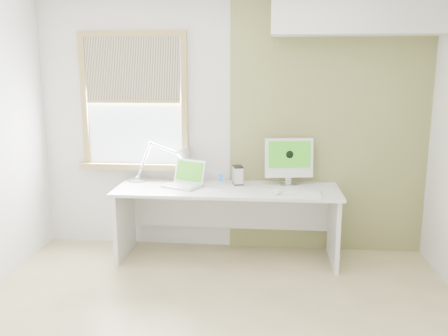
# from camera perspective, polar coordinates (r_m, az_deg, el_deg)

# --- Properties ---
(room) EXTENTS (4.04, 3.54, 2.64)m
(room) POSITION_cam_1_polar(r_m,az_deg,el_deg) (3.21, -1.72, 1.47)
(room) COLOR tan
(room) RESTS_ON ground
(accent_wall) EXTENTS (2.00, 0.02, 2.60)m
(accent_wall) POSITION_cam_1_polar(r_m,az_deg,el_deg) (4.95, 12.40, 4.80)
(accent_wall) COLOR olive
(accent_wall) RESTS_ON room
(soffit) EXTENTS (1.60, 0.40, 0.42)m
(soffit) POSITION_cam_1_polar(r_m,az_deg,el_deg) (4.81, 15.73, 17.59)
(soffit) COLOR white
(soffit) RESTS_ON room
(window) EXTENTS (1.20, 0.14, 1.42)m
(window) POSITION_cam_1_polar(r_m,az_deg,el_deg) (5.06, -10.75, 7.79)
(window) COLOR olive
(window) RESTS_ON room
(desk) EXTENTS (2.20, 0.70, 0.73)m
(desk) POSITION_cam_1_polar(r_m,az_deg,el_deg) (4.79, 0.43, -4.51)
(desk) COLOR silver
(desk) RESTS_ON room
(desk_lamp) EXTENTS (0.76, 0.30, 0.42)m
(desk_lamp) POSITION_cam_1_polar(r_m,az_deg,el_deg) (4.95, -5.68, 0.91)
(desk_lamp) COLOR silver
(desk_lamp) RESTS_ON desk
(laptop) EXTENTS (0.45, 0.42, 0.25)m
(laptop) POSITION_cam_1_polar(r_m,az_deg,el_deg) (4.77, -4.64, -1.40)
(laptop) COLOR silver
(laptop) RESTS_ON desk
(phone_dock) EXTENTS (0.07, 0.07, 0.12)m
(phone_dock) POSITION_cam_1_polar(r_m,az_deg,el_deg) (4.82, -0.36, -1.58)
(phone_dock) COLOR silver
(phone_dock) RESTS_ON desk
(external_drive) EXTENTS (0.12, 0.16, 0.19)m
(external_drive) POSITION_cam_1_polar(r_m,az_deg,el_deg) (4.82, 1.66, -0.85)
(external_drive) COLOR silver
(external_drive) RESTS_ON desk
(imac) EXTENTS (0.49, 0.19, 0.47)m
(imac) POSITION_cam_1_polar(r_m,az_deg,el_deg) (4.81, 7.80, 1.09)
(imac) COLOR silver
(imac) RESTS_ON desk
(keyboard) EXTENTS (0.48, 0.20, 0.02)m
(keyboard) POSITION_cam_1_polar(r_m,az_deg,el_deg) (4.54, 8.67, -2.86)
(keyboard) COLOR white
(keyboard) RESTS_ON desk
(mouse) EXTENTS (0.08, 0.11, 0.03)m
(mouse) POSITION_cam_1_polar(r_m,az_deg,el_deg) (4.47, 6.45, -2.98)
(mouse) COLOR white
(mouse) RESTS_ON desk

